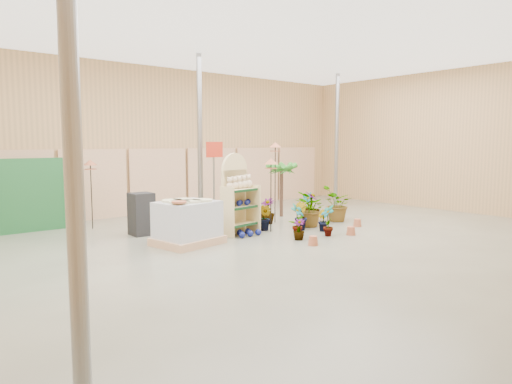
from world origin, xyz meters
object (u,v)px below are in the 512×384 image
Objects in this scene: display_shelf at (237,197)px; bird_table_front at (271,164)px; potted_plant_2 at (311,209)px; pallet_stack at (187,223)px.

display_shelf is 1.17m from bird_table_front.
display_shelf is 2.09× the size of potted_plant_2.
pallet_stack is at bearing 178.17° from bird_table_front.
pallet_stack is 0.83× the size of bird_table_front.
bird_table_front is at bearing 172.03° from potted_plant_2.
bird_table_front is (2.31, -0.07, 1.20)m from pallet_stack.
potted_plant_2 is at bearing -7.97° from bird_table_front.
bird_table_front is (0.81, -0.30, 0.78)m from display_shelf.
bird_table_front is at bearing -12.30° from pallet_stack.
pallet_stack is 3.55m from potted_plant_2.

